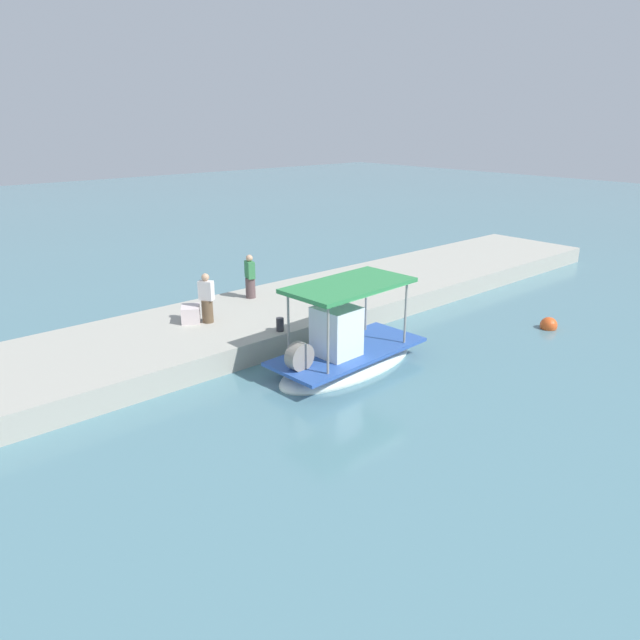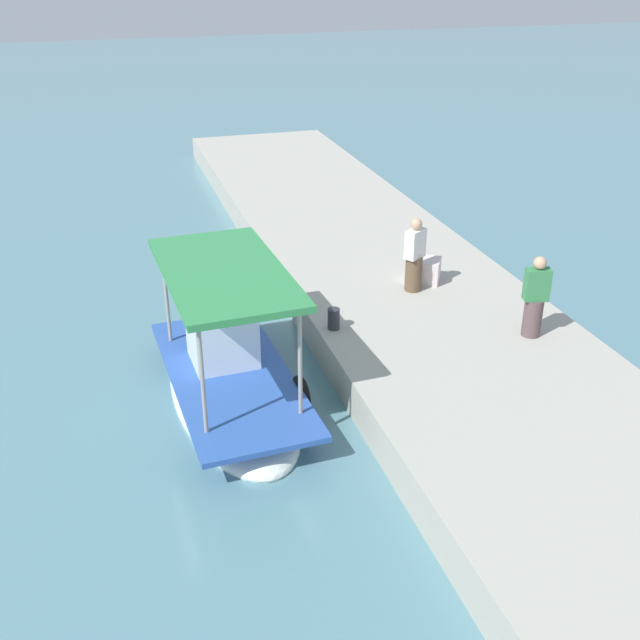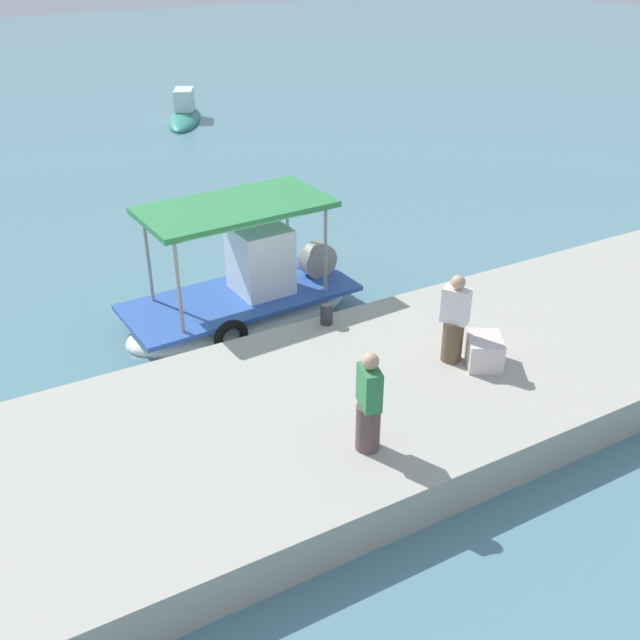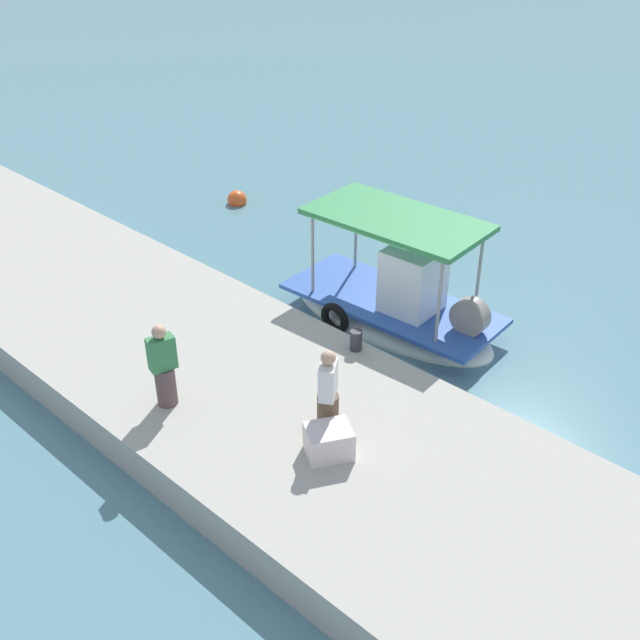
# 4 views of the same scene
# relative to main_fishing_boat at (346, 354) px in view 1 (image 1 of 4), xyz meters

# --- Properties ---
(ground_plane) EXTENTS (120.00, 120.00, 0.00)m
(ground_plane) POSITION_rel_main_fishing_boat_xyz_m (-0.35, -0.02, -0.46)
(ground_plane) COLOR slate
(dock_quay) EXTENTS (36.00, 5.05, 0.73)m
(dock_quay) POSITION_rel_main_fishing_boat_xyz_m (-0.35, -4.43, -0.10)
(dock_quay) COLOR #ABA89C
(dock_quay) RESTS_ON ground_plane
(main_fishing_boat) EXTENTS (5.23, 2.41, 2.95)m
(main_fishing_boat) POSITION_rel_main_fishing_boat_xyz_m (0.00, 0.00, 0.00)
(main_fishing_boat) COLOR white
(main_fishing_boat) RESTS_ON ground_plane
(fisherman_near_bollard) EXTENTS (0.50, 0.53, 1.64)m
(fisherman_near_bollard) POSITION_rel_main_fishing_boat_xyz_m (1.99, -4.44, 1.01)
(fisherman_near_bollard) COLOR brown
(fisherman_near_bollard) RESTS_ON dock_quay
(fisherman_by_crate) EXTENTS (0.44, 0.51, 1.62)m
(fisherman_by_crate) POSITION_rel_main_fishing_boat_xyz_m (-0.63, -5.78, 1.01)
(fisherman_by_crate) COLOR brown
(fisherman_by_crate) RESTS_ON dock_quay
(mooring_bollard) EXTENTS (0.24, 0.24, 0.43)m
(mooring_bollard) POSITION_rel_main_fishing_boat_xyz_m (0.72, -2.22, 0.48)
(mooring_bollard) COLOR #2D2D33
(mooring_bollard) RESTS_ON dock_quay
(cargo_crate) EXTENTS (0.88, 0.93, 0.53)m
(cargo_crate) POSITION_rel_main_fishing_boat_xyz_m (2.38, -4.84, 0.53)
(cargo_crate) COLOR silver
(cargo_crate) RESTS_ON dock_quay
(marker_buoy) EXTENTS (0.59, 0.59, 0.59)m
(marker_buoy) POSITION_rel_main_fishing_boat_xyz_m (-7.77, 2.22, -0.34)
(marker_buoy) COLOR #E75521
(marker_buoy) RESTS_ON ground_plane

